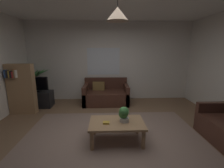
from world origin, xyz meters
The scene contains 14 objects.
floor centered at (0.00, 0.00, -0.01)m, with size 5.67×5.13×0.02m, color brown.
rug centered at (0.00, -0.20, 0.00)m, with size 3.69×2.82×0.01m, color gray.
wall_back centered at (0.00, 2.59, 1.36)m, with size 5.79×0.06×2.72m, color silver.
window_pane centered at (-0.21, 2.56, 1.37)m, with size 1.14×0.01×0.93m, color white.
couch_under_window centered at (-0.14, 2.07, 0.27)m, with size 1.47×0.86×0.82m.
coffee_table centered at (0.07, -0.19, 0.34)m, with size 1.05×0.66×0.41m.
book_on_table_0 centered at (-0.13, -0.24, 0.42)m, with size 0.12×0.10×0.03m, color gold.
remote_on_table_0 centered at (0.26, -0.13, 0.42)m, with size 0.05×0.16×0.02m, color black.
potted_plant_on_table centered at (0.21, -0.16, 0.56)m, with size 0.20×0.22×0.30m.
tv_stand centered at (-2.29, 1.81, 0.25)m, with size 0.90×0.44×0.50m, color black.
tv centered at (-2.29, 1.79, 0.74)m, with size 0.73×0.16×0.46m.
potted_palm_corner centered at (-2.45, 2.25, 0.60)m, with size 0.80×0.75×1.27m.
bookshelf_corner centered at (-2.47, 1.31, 0.72)m, with size 0.70×0.31×1.40m.
pendant_lamp centered at (0.07, -0.19, 2.35)m, with size 0.38×0.38×0.48m.
Camera 1 is at (-0.13, -2.96, 1.77)m, focal length 24.99 mm.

